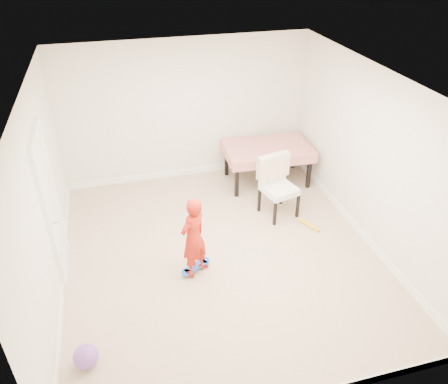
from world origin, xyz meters
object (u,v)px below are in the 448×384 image
object	(u,v)px
child	(193,240)
dining_table	(267,164)
balloon	(86,356)
skateboard	(196,268)
dining_chair	(279,188)

from	to	relation	value
child	dining_table	bearing A→B (deg)	-167.48
balloon	skateboard	bearing A→B (deg)	39.06
balloon	dining_table	bearing A→B (deg)	45.15
dining_chair	skateboard	bearing A→B (deg)	-162.52
dining_chair	skateboard	size ratio (longest dim) A/B	2.06
skateboard	child	distance (m)	0.57
dining_chair	balloon	distance (m)	3.85
child	skateboard	bearing A→B (deg)	-151.17
skateboard	child	bearing A→B (deg)	-144.43
dining_chair	child	size ratio (longest dim) A/B	0.86
dining_chair	child	distance (m)	1.97
child	balloon	distance (m)	1.92
dining_table	skateboard	xyz separation A→B (m)	(-1.81, -2.11, -0.33)
dining_table	dining_chair	size ratio (longest dim) A/B	1.51
dining_chair	skateboard	xyz separation A→B (m)	(-1.63, -1.01, -0.48)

